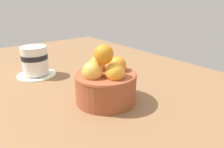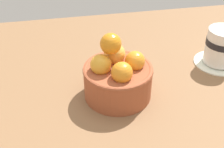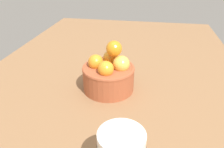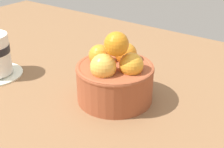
# 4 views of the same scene
# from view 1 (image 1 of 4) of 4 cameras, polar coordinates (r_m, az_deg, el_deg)

# --- Properties ---
(ground_plane) EXTENTS (1.44, 0.81, 0.04)m
(ground_plane) POSITION_cam_1_polar(r_m,az_deg,el_deg) (0.49, -1.67, -9.50)
(ground_plane) COLOR brown
(terracotta_bowl) EXTENTS (0.14, 0.14, 0.13)m
(terracotta_bowl) POSITION_cam_1_polar(r_m,az_deg,el_deg) (0.46, -1.81, -2.17)
(terracotta_bowl) COLOR #9E4C2D
(terracotta_bowl) RESTS_ON ground_plane
(coffee_cup) EXTENTS (0.11, 0.11, 0.09)m
(coffee_cup) POSITION_cam_1_polar(r_m,az_deg,el_deg) (0.65, -20.54, 3.26)
(coffee_cup) COLOR white
(coffee_cup) RESTS_ON ground_plane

